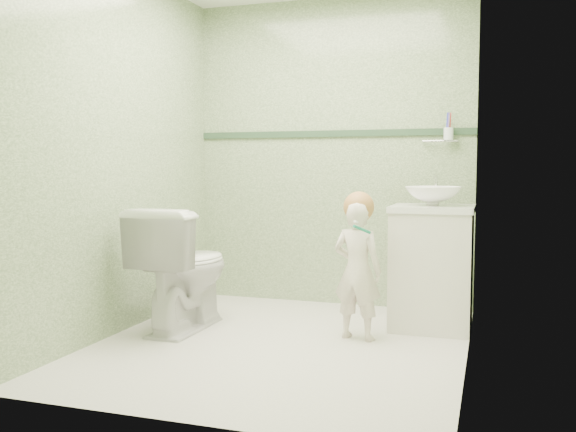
% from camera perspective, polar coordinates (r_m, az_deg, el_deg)
% --- Properties ---
extents(ground, '(2.50, 2.50, 0.00)m').
position_cam_1_polar(ground, '(3.91, -0.70, -11.64)').
color(ground, beige).
rests_on(ground, ground).
extents(room_shell, '(2.50, 2.54, 2.40)m').
position_cam_1_polar(room_shell, '(3.76, -0.72, 6.23)').
color(room_shell, gray).
rests_on(room_shell, ground).
extents(trim_stripe, '(2.20, 0.02, 0.05)m').
position_cam_1_polar(trim_stripe, '(4.95, 3.96, 7.52)').
color(trim_stripe, '#2B452F').
rests_on(trim_stripe, room_shell).
extents(vanity, '(0.52, 0.50, 0.80)m').
position_cam_1_polar(vanity, '(4.33, 13.00, -4.76)').
color(vanity, white).
rests_on(vanity, ground).
extents(counter, '(0.54, 0.52, 0.04)m').
position_cam_1_polar(counter, '(4.28, 13.09, 0.67)').
color(counter, white).
rests_on(counter, vanity).
extents(basin, '(0.37, 0.37, 0.13)m').
position_cam_1_polar(basin, '(4.28, 13.11, 1.79)').
color(basin, white).
rests_on(basin, counter).
extents(faucet, '(0.03, 0.13, 0.18)m').
position_cam_1_polar(faucet, '(4.46, 13.34, 2.92)').
color(faucet, silver).
rests_on(faucet, counter).
extents(cup_holder, '(0.26, 0.07, 0.21)m').
position_cam_1_polar(cup_holder, '(4.75, 14.36, 7.31)').
color(cup_holder, silver).
rests_on(cup_holder, room_shell).
extents(toilet, '(0.48, 0.82, 0.82)m').
position_cam_1_polar(toilet, '(4.25, -9.51, -4.70)').
color(toilet, white).
rests_on(toilet, ground).
extents(toddler, '(0.35, 0.26, 0.87)m').
position_cam_1_polar(toddler, '(3.96, 6.36, -4.98)').
color(toddler, beige).
rests_on(toddler, ground).
extents(hair_cap, '(0.19, 0.19, 0.19)m').
position_cam_1_polar(hair_cap, '(3.94, 6.49, 0.84)').
color(hair_cap, '#B0773D').
rests_on(hair_cap, toddler).
extents(teal_toothbrush, '(0.11, 0.14, 0.08)m').
position_cam_1_polar(teal_toothbrush, '(3.78, 6.71, -1.14)').
color(teal_toothbrush, '#178566').
rests_on(teal_toothbrush, toddler).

